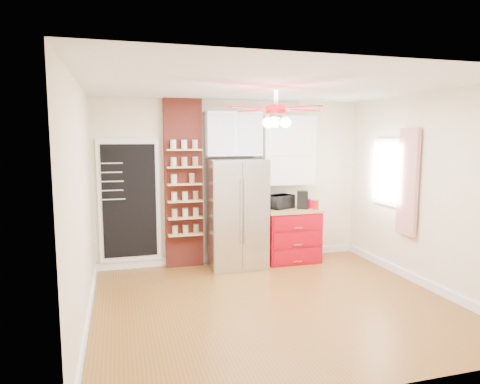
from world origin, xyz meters
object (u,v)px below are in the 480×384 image
object	(u,v)px
red_cabinet	(291,235)
ceiling_fan	(276,110)
toaster_oven	(280,202)
fridge	(236,214)
pantry_jar_oats	(174,179)
canister_left	(316,205)
coffee_maker	(302,200)

from	to	relation	value
red_cabinet	ceiling_fan	world-z (taller)	ceiling_fan
ceiling_fan	toaster_oven	distance (m)	2.39
fridge	pantry_jar_oats	bearing A→B (deg)	171.21
toaster_oven	pantry_jar_oats	xyz separation A→B (m)	(-1.79, 0.01, 0.43)
pantry_jar_oats	canister_left	bearing A→B (deg)	-6.68
ceiling_fan	coffee_maker	size ratio (longest dim) A/B	4.71
ceiling_fan	toaster_oven	bearing A→B (deg)	66.64
fridge	coffee_maker	world-z (taller)	fridge
toaster_oven	pantry_jar_oats	bearing A→B (deg)	156.68
canister_left	toaster_oven	bearing A→B (deg)	153.37
fridge	ceiling_fan	world-z (taller)	ceiling_fan
fridge	toaster_oven	xyz separation A→B (m)	(0.82, 0.14, 0.14)
ceiling_fan	canister_left	bearing A→B (deg)	49.48
ceiling_fan	pantry_jar_oats	world-z (taller)	ceiling_fan
fridge	ceiling_fan	distance (m)	2.25
red_cabinet	fridge	bearing A→B (deg)	-177.05
fridge	canister_left	distance (m)	1.35
fridge	toaster_oven	size ratio (longest dim) A/B	4.21
red_cabinet	ceiling_fan	xyz separation A→B (m)	(-0.92, -1.68, 1.97)
red_cabinet	ceiling_fan	size ratio (longest dim) A/B	0.67
fridge	red_cabinet	bearing A→B (deg)	2.95
ceiling_fan	canister_left	size ratio (longest dim) A/B	9.11
toaster_oven	coffee_maker	xyz separation A→B (m)	(0.35, -0.11, 0.03)
coffee_maker	pantry_jar_oats	size ratio (longest dim) A/B	2.16
canister_left	pantry_jar_oats	bearing A→B (deg)	173.32
red_cabinet	canister_left	distance (m)	0.66
toaster_oven	canister_left	size ratio (longest dim) A/B	2.70
fridge	canister_left	bearing A→B (deg)	-5.15
ceiling_fan	toaster_oven	world-z (taller)	ceiling_fan
coffee_maker	fridge	bearing A→B (deg)	-157.16
fridge	coffee_maker	distance (m)	1.18
toaster_oven	pantry_jar_oats	world-z (taller)	pantry_jar_oats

